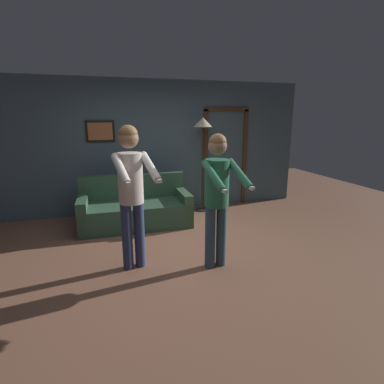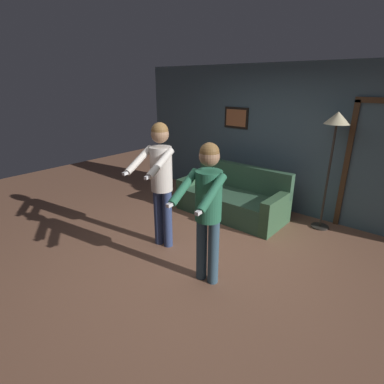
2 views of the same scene
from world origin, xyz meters
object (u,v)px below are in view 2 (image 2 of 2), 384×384
torchiere_lamp (336,131)px  person_standing_right (208,203)px  couch (232,200)px  person_standing_left (161,174)px

torchiere_lamp → person_standing_right: bearing=-104.0°
couch → person_standing_left: bearing=-96.4°
person_standing_left → person_standing_right: bearing=-14.4°
couch → person_standing_right: 2.16m
couch → torchiere_lamp: size_ratio=1.01×
torchiere_lamp → couch: bearing=-160.4°
torchiere_lamp → person_standing_right: torchiere_lamp is taller
couch → torchiere_lamp: 2.01m
torchiere_lamp → person_standing_left: (-1.60, -2.09, -0.50)m
couch → person_standing_right: person_standing_right is taller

